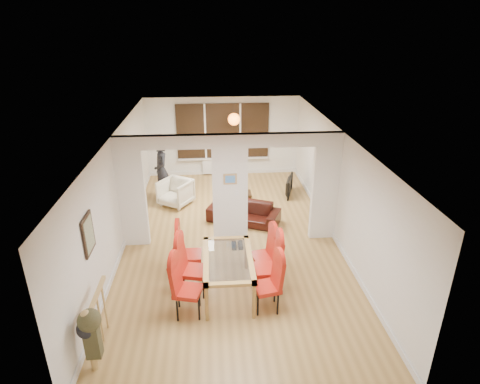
{
  "coord_description": "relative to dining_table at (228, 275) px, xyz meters",
  "views": [
    {
      "loc": [
        -0.41,
        -8.36,
        4.86
      ],
      "look_at": [
        0.27,
        0.6,
        0.98
      ],
      "focal_mm": 30.0,
      "sensor_mm": 36.0,
      "label": 1
    }
  ],
  "objects": [
    {
      "name": "room_walls",
      "position": [
        0.15,
        2.0,
        0.92
      ],
      "size": [
        5.0,
        9.0,
        2.6
      ],
      "primitive_type": null,
      "color": "silver",
      "rests_on": "floor"
    },
    {
      "name": "wall_poster",
      "position": [
        -2.32,
        -0.4,
        1.22
      ],
      "size": [
        0.04,
        0.52,
        0.67
      ],
      "primitive_type": "cube",
      "color": "gray",
      "rests_on": "room_walls"
    },
    {
      "name": "dining_chair_rb",
      "position": [
        0.74,
        -0.02,
        0.2
      ],
      "size": [
        0.5,
        0.5,
        1.17
      ],
      "primitive_type": null,
      "rotation": [
        0.0,
        0.0,
        0.06
      ],
      "color": "#AD1D11",
      "rests_on": "floor"
    },
    {
      "name": "dining_table",
      "position": [
        0.0,
        0.0,
        0.0
      ],
      "size": [
        0.92,
        1.64,
        0.77
      ],
      "primitive_type": null,
      "color": "#A47B3C",
      "rests_on": "floor"
    },
    {
      "name": "stair_newel",
      "position": [
        -2.1,
        -1.2,
        0.17
      ],
      "size": [
        0.4,
        1.2,
        1.1
      ],
      "primitive_type": null,
      "color": "tan",
      "rests_on": "floor"
    },
    {
      "name": "armchair",
      "position": [
        -1.29,
        4.1,
        -0.01
      ],
      "size": [
        1.1,
        1.11,
        0.74
      ],
      "primitive_type": "imported",
      "rotation": [
        0.0,
        0.0,
        -0.57
      ],
      "color": "beige",
      "rests_on": "floor"
    },
    {
      "name": "sofa",
      "position": [
        0.54,
        2.91,
        -0.12
      ],
      "size": [
        1.97,
        1.38,
        0.54
      ],
      "primitive_type": "imported",
      "rotation": [
        0.0,
        0.0,
        -0.4
      ],
      "color": "black",
      "rests_on": "floor"
    },
    {
      "name": "dining_chair_lb",
      "position": [
        -0.67,
        0.03,
        0.2
      ],
      "size": [
        0.57,
        0.57,
        1.18
      ],
      "primitive_type": null,
      "rotation": [
        0.0,
        0.0,
        -0.23
      ],
      "color": "#AD1D11",
      "rests_on": "floor"
    },
    {
      "name": "bottle",
      "position": [
        0.18,
        4.3,
        -0.02
      ],
      "size": [
        0.08,
        0.08,
        0.3
      ],
      "primitive_type": "cylinder",
      "color": "#143F19",
      "rests_on": "coffee_table"
    },
    {
      "name": "television",
      "position": [
        1.98,
        4.57,
        -0.1
      ],
      "size": [
        0.97,
        0.41,
        0.56
      ],
      "primitive_type": "imported",
      "rotation": [
        0.0,
        0.0,
        1.27
      ],
      "color": "black",
      "rests_on": "floor"
    },
    {
      "name": "dining_chair_rc",
      "position": [
        0.72,
        0.5,
        0.15
      ],
      "size": [
        0.51,
        0.51,
        1.06
      ],
      "primitive_type": null,
      "rotation": [
        0.0,
        0.0,
        0.21
      ],
      "color": "#AD1D11",
      "rests_on": "floor"
    },
    {
      "name": "dining_chair_ra",
      "position": [
        0.67,
        -0.53,
        0.16
      ],
      "size": [
        0.52,
        0.52,
        1.09
      ],
      "primitive_type": null,
      "rotation": [
        0.0,
        0.0,
        0.21
      ],
      "color": "#AD1D11",
      "rests_on": "floor"
    },
    {
      "name": "bay_window_blinds",
      "position": [
        0.15,
        6.44,
        1.12
      ],
      "size": [
        3.0,
        0.08,
        1.8
      ],
      "primitive_type": "cube",
      "color": "black",
      "rests_on": "room_walls"
    },
    {
      "name": "floor",
      "position": [
        0.15,
        2.0,
        -0.38
      ],
      "size": [
        5.0,
        9.0,
        0.01
      ],
      "primitive_type": "cube",
      "color": "#AA8144",
      "rests_on": "ground"
    },
    {
      "name": "coffee_table",
      "position": [
        0.42,
        4.31,
        -0.28
      ],
      "size": [
        0.95,
        0.53,
        0.21
      ],
      "primitive_type": null,
      "rotation": [
        0.0,
        0.0,
        0.09
      ],
      "color": "#301E10",
      "rests_on": "floor"
    },
    {
      "name": "radiator",
      "position": [
        0.15,
        6.4,
        -0.08
      ],
      "size": [
        1.4,
        0.08,
        0.5
      ],
      "primitive_type": "cube",
      "color": "white",
      "rests_on": "floor"
    },
    {
      "name": "pendant_light",
      "position": [
        0.45,
        5.3,
        1.77
      ],
      "size": [
        0.36,
        0.36,
        0.36
      ],
      "primitive_type": "sphere",
      "color": "orange",
      "rests_on": "room_walls"
    },
    {
      "name": "divider_wall",
      "position": [
        0.15,
        2.0,
        0.92
      ],
      "size": [
        5.0,
        0.18,
        2.6
      ],
      "primitive_type": "cube",
      "color": "white",
      "rests_on": "floor"
    },
    {
      "name": "person",
      "position": [
        -1.69,
        4.55,
        0.49
      ],
      "size": [
        0.74,
        0.6,
        1.74
      ],
      "primitive_type": "imported",
      "rotation": [
        0.0,
        0.0,
        -1.24
      ],
      "color": "black",
      "rests_on": "floor"
    },
    {
      "name": "dining_chair_lc",
      "position": [
        -0.74,
        0.6,
        0.18
      ],
      "size": [
        0.46,
        0.46,
        1.14
      ],
      "primitive_type": null,
      "rotation": [
        0.0,
        0.0,
        -0.02
      ],
      "color": "#AD1D11",
      "rests_on": "floor"
    },
    {
      "name": "pillar_photo",
      "position": [
        0.15,
        1.9,
        1.22
      ],
      "size": [
        0.3,
        0.03,
        0.25
      ],
      "primitive_type": "cube",
      "color": "#4C8CD8",
      "rests_on": "divider_wall"
    },
    {
      "name": "shoes",
      "position": [
        0.28,
        1.62,
        -0.33
      ],
      "size": [
        0.25,
        0.27,
        0.1
      ],
      "primitive_type": null,
      "color": "black",
      "rests_on": "floor"
    },
    {
      "name": "bowl",
      "position": [
        0.39,
        4.41,
        -0.15
      ],
      "size": [
        0.21,
        0.21,
        0.05
      ],
      "primitive_type": "imported",
      "color": "#301E10",
      "rests_on": "coffee_table"
    },
    {
      "name": "dining_chair_la",
      "position": [
        -0.74,
        -0.56,
        0.18
      ],
      "size": [
        0.55,
        0.55,
        1.14
      ],
      "primitive_type": null,
      "rotation": [
        0.0,
        0.0,
        -0.25
      ],
      "color": "#AD1D11",
      "rests_on": "floor"
    }
  ]
}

